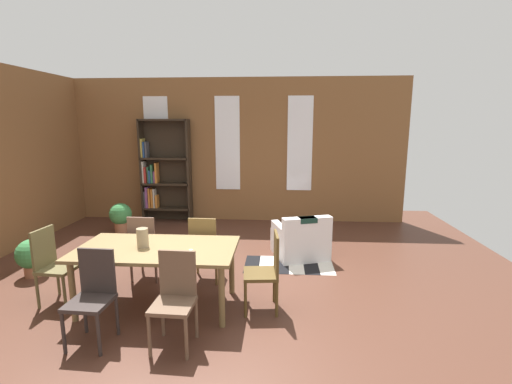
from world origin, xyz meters
name	(u,v)px	position (x,y,z in m)	size (l,w,h in m)	color
ground_plane	(187,297)	(0.00, 0.00, 0.00)	(9.88, 9.88, 0.00)	#4F2E22
back_wall_brick	(228,151)	(0.00, 3.86, 1.60)	(7.90, 0.12, 3.19)	brown
window_pane_0	(157,143)	(-1.61, 3.79, 1.75)	(0.55, 0.02, 2.07)	white
window_pane_1	(228,144)	(0.00, 3.79, 1.75)	(0.55, 0.02, 2.07)	white
window_pane_2	(300,144)	(1.61, 3.79, 1.75)	(0.55, 0.02, 2.07)	white
dining_table	(157,254)	(-0.28, -0.25, 0.67)	(1.88, 1.01, 0.75)	brown
vase_on_table	(143,238)	(-0.44, -0.25, 0.87)	(0.14, 0.14, 0.23)	#998466
tealight_candle_0	(191,251)	(0.18, -0.41, 0.77)	(0.04, 0.04, 0.04)	silver
dining_chair_near_right	(175,296)	(0.15, -0.98, 0.51)	(0.41, 0.41, 0.95)	brown
dining_chair_far_left	(145,245)	(-0.70, 0.48, 0.51)	(0.42, 0.42, 0.95)	brown
dining_chair_near_left	(93,293)	(-0.70, -0.98, 0.51)	(0.42, 0.42, 0.95)	#312826
dining_chair_far_right	(205,247)	(0.14, 0.48, 0.51)	(0.41, 0.41, 0.95)	brown
dining_chair_head_left	(53,263)	(-1.59, -0.24, 0.51)	(0.43, 0.43, 0.95)	brown
dining_chair_head_right	(267,269)	(1.04, -0.24, 0.51)	(0.44, 0.44, 0.95)	brown
bookshelf_tall	(162,172)	(-1.48, 3.62, 1.12)	(1.11, 0.30, 2.30)	#2D2319
armchair_white	(301,241)	(1.54, 1.54, 0.28)	(1.00, 1.00, 0.75)	white
potted_plant_by_shelf	(32,256)	(-2.41, 0.48, 0.31)	(0.43, 0.43, 0.56)	#9E6042
potted_plant_corner	(121,216)	(-2.07, 2.69, 0.34)	(0.45, 0.45, 0.60)	#9E6042
striped_rug	(289,265)	(1.34, 1.15, 0.00)	(1.39, 0.72, 0.01)	black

